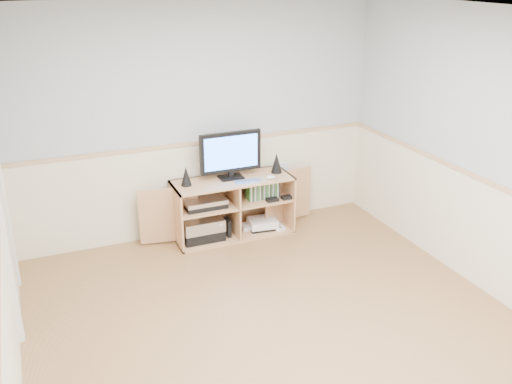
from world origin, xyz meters
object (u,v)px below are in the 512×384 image
(monitor, at_px, (230,153))
(keyboard, at_px, (250,181))
(game_consoles, at_px, (261,224))
(media_cabinet, at_px, (231,205))

(monitor, relative_size, keyboard, 2.06)
(monitor, xyz_separation_m, keyboard, (0.14, -0.19, -0.27))
(monitor, height_order, game_consoles, monitor)
(monitor, bearing_deg, media_cabinet, 90.00)
(monitor, relative_size, game_consoles, 1.48)
(media_cabinet, relative_size, keyboard, 6.18)
(game_consoles, bearing_deg, keyboard, -145.94)
(keyboard, bearing_deg, game_consoles, 38.74)
(monitor, height_order, keyboard, monitor)
(media_cabinet, xyz_separation_m, game_consoles, (0.33, -0.07, -0.26))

